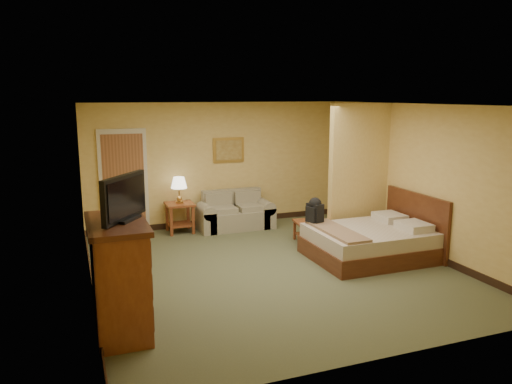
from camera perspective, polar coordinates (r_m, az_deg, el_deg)
name	(u,v)px	position (r m, az deg, el deg)	size (l,w,h in m)	color
floor	(271,268)	(8.13, 1.75, -8.72)	(6.00, 6.00, 0.00)	#515637
ceiling	(272,105)	(7.65, 1.87, 9.94)	(6.00, 6.00, 0.00)	white
back_wall	(218,164)	(10.58, -4.40, 3.16)	(5.50, 0.02, 2.60)	#DBB55D
left_wall	(86,202)	(7.22, -18.83, -1.13)	(0.02, 6.00, 2.60)	#DBB55D
right_wall	(417,179)	(9.18, 17.90, 1.44)	(0.02, 6.00, 2.60)	#DBB55D
partition	(359,173)	(9.58, 11.65, 2.13)	(1.20, 0.15, 2.60)	#DBB55D
door	(124,183)	(10.22, -14.87, 1.02)	(0.94, 0.16, 2.10)	beige
baseboard	(219,221)	(10.81, -4.29, -3.37)	(5.50, 0.02, 0.12)	black
loveseat	(235,216)	(10.44, -2.40, -2.76)	(1.56, 0.72, 0.79)	gray
side_table	(180,213)	(10.20, -8.70, -2.39)	(0.55, 0.55, 0.61)	brown
table_lamp	(179,183)	(10.07, -8.80, 0.98)	(0.32, 0.32, 0.53)	#B98B44
coffee_table	(312,228)	(9.48, 6.47, -4.06)	(0.70, 0.70, 0.40)	brown
wall_picture	(229,150)	(10.59, -3.15, 4.81)	(0.68, 0.04, 0.53)	#B78E3F
dresser	(119,276)	(6.10, -15.37, -9.25)	(0.66, 1.25, 1.34)	brown
tv	(124,199)	(5.86, -14.85, -0.79)	(0.56, 0.73, 0.53)	black
bed	(372,241)	(8.78, 13.13, -5.50)	(1.96, 1.65, 1.07)	#482011
backpack	(315,210)	(8.76, 6.76, -2.07)	(0.26, 0.32, 0.47)	black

